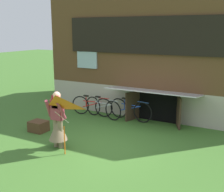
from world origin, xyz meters
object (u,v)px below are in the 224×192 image
at_px(bicycle_silver, 103,108).
at_px(kite, 56,110).
at_px(bicycle_blue, 130,110).
at_px(bicycle_red, 92,106).
at_px(person, 58,124).
at_px(wooden_crate, 39,126).

bearing_deg(bicycle_silver, kite, -66.64).
xyz_separation_m(kite, bicycle_blue, (0.31, 3.76, -0.87)).
height_order(bicycle_blue, bicycle_red, bicycle_blue).
height_order(bicycle_blue, bicycle_silver, bicycle_blue).
distance_m(kite, bicycle_red, 3.90).
xyz_separation_m(bicycle_blue, bicycle_red, (-1.54, -0.17, -0.01)).
height_order(kite, bicycle_silver, kite).
relative_size(person, bicycle_blue, 0.91).
height_order(bicycle_blue, wooden_crate, bicycle_blue).
xyz_separation_m(person, kite, (0.40, -0.52, 0.59)).
bearing_deg(wooden_crate, kite, -34.73).
relative_size(person, bicycle_red, 0.94).
bearing_deg(bicycle_blue, wooden_crate, -123.27).
height_order(kite, bicycle_blue, kite).
bearing_deg(person, wooden_crate, 144.10).
xyz_separation_m(bicycle_red, wooden_crate, (-0.56, -2.35, -0.21)).
xyz_separation_m(bicycle_silver, bicycle_red, (-0.51, 0.05, -0.01)).
bearing_deg(person, bicycle_silver, 87.49).
relative_size(bicycle_blue, wooden_crate, 3.20).
distance_m(person, bicycle_red, 3.19).
relative_size(bicycle_red, wooden_crate, 3.10).
xyz_separation_m(person, wooden_crate, (-1.39, 0.72, -0.50)).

